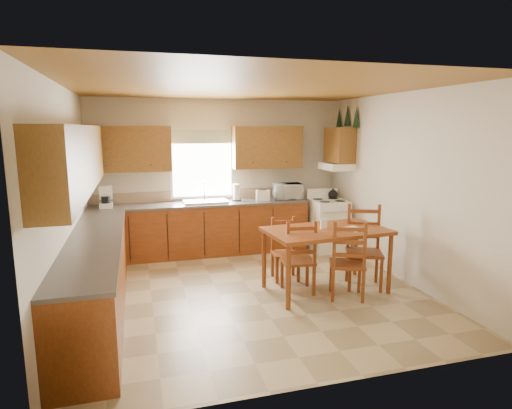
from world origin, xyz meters
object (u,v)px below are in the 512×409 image
object	(u,v)px
chair_far_left	(285,250)
chair_far_right	(365,248)
stove	(328,226)
chair_near_left	(347,259)
dining_table	(326,260)
chair_near_right	(298,256)
microwave	(287,191)

from	to	relation	value
chair_far_left	chair_far_right	world-z (taller)	chair_far_right
chair_far_left	chair_far_right	distance (m)	1.12
stove	chair_near_left	world-z (taller)	chair_near_left
dining_table	chair_far_right	bearing A→B (deg)	-7.91
dining_table	chair_far_right	distance (m)	0.58
dining_table	chair_far_right	world-z (taller)	chair_far_right
dining_table	chair_near_left	size ratio (longest dim) A/B	1.54
stove	chair_near_right	distance (m)	2.17
chair_far_right	stove	bearing A→B (deg)	102.53
microwave	dining_table	world-z (taller)	microwave
chair_near_left	chair_far_left	distance (m)	1.02
chair_far_right	dining_table	bearing A→B (deg)	-160.49
microwave	dining_table	size ratio (longest dim) A/B	0.29
chair_near_right	stove	bearing A→B (deg)	-118.55
stove	dining_table	distance (m)	2.02
chair_far_left	chair_far_right	xyz separation A→B (m)	(0.95, -0.59, 0.12)
chair_near_right	chair_far_left	bearing A→B (deg)	-83.06
stove	chair_near_right	world-z (taller)	chair_near_right
microwave	chair_far_left	size ratio (longest dim) A/B	0.52
chair_near_left	chair_far_left	world-z (taller)	chair_near_left
chair_near_right	chair_far_right	size ratio (longest dim) A/B	0.88
chair_near_left	chair_far_right	xyz separation A→B (m)	(0.40, 0.27, 0.05)
dining_table	chair_near_right	bearing A→B (deg)	166.87
dining_table	chair_far_left	distance (m)	0.68
stove	chair_near_right	xyz separation A→B (m)	(-1.27, -1.76, 0.05)
microwave	chair_far_right	xyz separation A→B (m)	(0.35, -2.19, -0.49)
microwave	chair_far_right	distance (m)	2.27
chair_near_left	dining_table	bearing A→B (deg)	-39.89
chair_near_right	chair_far_right	world-z (taller)	chair_far_right
microwave	chair_near_left	distance (m)	2.52
microwave	chair_far_left	bearing A→B (deg)	-106.44
stove	chair_near_left	xyz separation A→B (m)	(-0.72, -2.11, 0.07)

